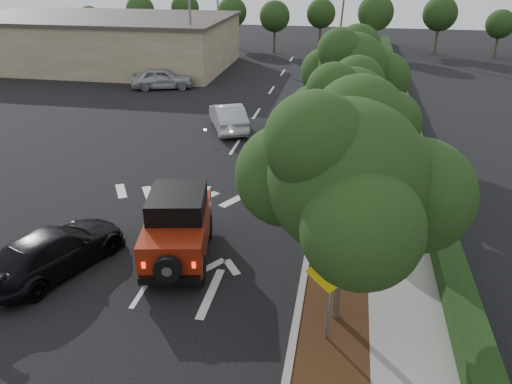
% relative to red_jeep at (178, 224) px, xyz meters
% --- Properties ---
extents(ground, '(120.00, 120.00, 0.00)m').
position_rel_red_jeep_xyz_m(ground, '(-0.46, -1.86, -1.10)').
color(ground, black).
rests_on(ground, ground).
extents(curb, '(0.20, 70.00, 0.15)m').
position_rel_red_jeep_xyz_m(curb, '(4.14, 10.14, -1.03)').
color(curb, '#9E9B93').
rests_on(curb, ground).
extents(planting_strip, '(1.80, 70.00, 0.12)m').
position_rel_red_jeep_xyz_m(planting_strip, '(5.14, 10.14, -1.04)').
color(planting_strip, black).
rests_on(planting_strip, ground).
extents(sidewalk, '(2.00, 70.00, 0.12)m').
position_rel_red_jeep_xyz_m(sidewalk, '(7.04, 10.14, -1.04)').
color(sidewalk, gray).
rests_on(sidewalk, ground).
extents(hedge, '(0.80, 70.00, 0.80)m').
position_rel_red_jeep_xyz_m(hedge, '(8.44, 10.14, -0.70)').
color(hedge, black).
rests_on(hedge, ground).
extents(commercial_building, '(22.00, 12.00, 4.00)m').
position_rel_red_jeep_xyz_m(commercial_building, '(-16.46, 28.14, 0.90)').
color(commercial_building, '#83785A').
rests_on(commercial_building, ground).
extents(transmission_tower, '(7.00, 4.00, 28.00)m').
position_rel_red_jeep_xyz_m(transmission_tower, '(5.54, 46.14, -1.10)').
color(transmission_tower, slate).
rests_on(transmission_tower, ground).
extents(street_tree_near, '(3.80, 3.80, 5.92)m').
position_rel_red_jeep_xyz_m(street_tree_near, '(5.14, -2.36, -1.10)').
color(street_tree_near, black).
rests_on(street_tree_near, ground).
extents(street_tree_mid, '(3.20, 3.20, 5.32)m').
position_rel_red_jeep_xyz_m(street_tree_mid, '(5.14, 4.64, -1.10)').
color(street_tree_mid, black).
rests_on(street_tree_mid, ground).
extents(street_tree_far, '(3.40, 3.40, 5.62)m').
position_rel_red_jeep_xyz_m(street_tree_far, '(5.14, 11.14, -1.10)').
color(street_tree_far, black).
rests_on(street_tree_far, ground).
extents(light_pole_a, '(2.00, 0.22, 9.00)m').
position_rel_red_jeep_xyz_m(light_pole_a, '(-6.96, 24.14, -1.10)').
color(light_pole_a, slate).
rests_on(light_pole_a, ground).
extents(light_pole_b, '(2.00, 0.22, 9.00)m').
position_rel_red_jeep_xyz_m(light_pole_b, '(-7.96, 36.14, -1.10)').
color(light_pole_b, slate).
rests_on(light_pole_b, ground).
extents(red_jeep, '(2.57, 4.41, 2.17)m').
position_rel_red_jeep_xyz_m(red_jeep, '(0.00, 0.00, 0.00)').
color(red_jeep, black).
rests_on(red_jeep, ground).
extents(silver_suv_ahead, '(3.98, 6.13, 1.57)m').
position_rel_red_jeep_xyz_m(silver_suv_ahead, '(2.74, 8.02, -0.32)').
color(silver_suv_ahead, '#9D9EA4').
rests_on(silver_suv_ahead, ground).
extents(black_suv_oncoming, '(3.48, 5.11, 1.37)m').
position_rel_red_jeep_xyz_m(black_suv_oncoming, '(-3.50, -1.55, -0.41)').
color(black_suv_oncoming, black).
rests_on(black_suv_oncoming, ground).
extents(silver_sedan_oncoming, '(3.19, 4.69, 1.46)m').
position_rel_red_jeep_xyz_m(silver_sedan_oncoming, '(-1.46, 12.86, -0.37)').
color(silver_sedan_oncoming, '#B7B9BF').
rests_on(silver_sedan_oncoming, ground).
extents(parked_suv, '(4.72, 2.98, 1.50)m').
position_rel_red_jeep_xyz_m(parked_suv, '(-8.37, 21.14, -0.35)').
color(parked_suv, '#A9ACB1').
rests_on(parked_suv, ground).
extents(speed_hump_sign, '(1.21, 0.14, 2.57)m').
position_rel_red_jeep_xyz_m(speed_hump_sign, '(4.94, -3.25, 0.68)').
color(speed_hump_sign, slate).
rests_on(speed_hump_sign, ground).
extents(terracotta_planter, '(0.76, 0.76, 1.32)m').
position_rel_red_jeep_xyz_m(terracotta_planter, '(7.33, 2.01, -0.21)').
color(terracotta_planter, brown).
rests_on(terracotta_planter, ground).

